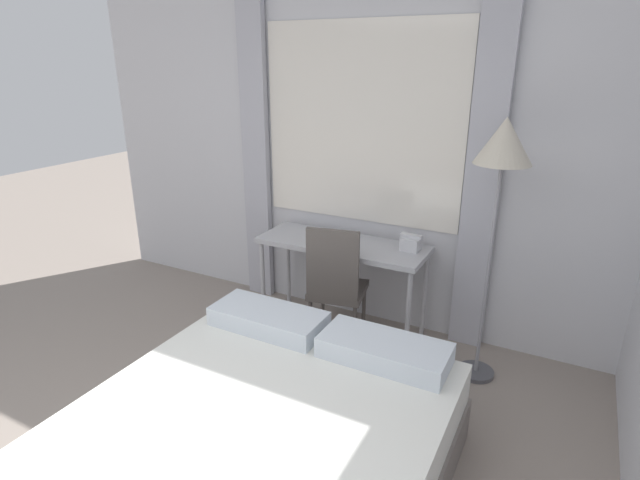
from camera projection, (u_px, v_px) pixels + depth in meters
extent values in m
cube|color=silver|center=(356.00, 157.00, 3.92)|extent=(5.05, 0.05, 2.70)
cube|color=white|center=(360.00, 125.00, 3.79)|extent=(1.61, 0.01, 1.50)
cube|color=#B2B2BC|center=(256.00, 155.00, 4.27)|extent=(0.24, 0.06, 2.60)
cube|color=#B2B2BC|center=(483.00, 178.00, 3.44)|extent=(0.24, 0.06, 2.60)
cube|color=#B2B2B7|center=(342.00, 245.00, 3.85)|extent=(1.31, 0.48, 0.04)
cylinder|color=#B2B2B7|center=(263.00, 282.00, 4.08)|extent=(0.04, 0.04, 0.71)
cylinder|color=#B2B2B7|center=(408.00, 317.00, 3.54)|extent=(0.04, 0.04, 0.71)
cylinder|color=#B2B2B7|center=(288.00, 265.00, 4.41)|extent=(0.04, 0.04, 0.71)
cylinder|color=#B2B2B7|center=(424.00, 294.00, 3.87)|extent=(0.04, 0.04, 0.71)
cube|color=#59514C|center=(338.00, 290.00, 3.78)|extent=(0.47, 0.47, 0.05)
cube|color=#59514C|center=(332.00, 264.00, 3.52)|extent=(0.38, 0.11, 0.52)
cylinder|color=#59514C|center=(310.00, 324.00, 3.75)|extent=(0.03, 0.03, 0.40)
cylinder|color=#59514C|center=(355.00, 330.00, 3.66)|extent=(0.03, 0.03, 0.40)
cylinder|color=#59514C|center=(323.00, 304.00, 4.05)|extent=(0.03, 0.03, 0.40)
cylinder|color=#59514C|center=(364.00, 309.00, 3.96)|extent=(0.03, 0.03, 0.40)
cube|color=silver|center=(247.00, 442.00, 2.35)|extent=(1.66, 1.91, 0.23)
cube|color=silver|center=(269.00, 319.00, 3.10)|extent=(0.71, 0.32, 0.12)
cube|color=silver|center=(384.00, 350.00, 2.76)|extent=(0.71, 0.32, 0.12)
cylinder|color=#4C4C51|center=(475.00, 372.00, 3.49)|extent=(0.25, 0.25, 0.03)
cylinder|color=gray|center=(488.00, 275.00, 3.23)|extent=(0.02, 0.02, 1.45)
cone|color=beige|center=(505.00, 141.00, 2.94)|extent=(0.34, 0.34, 0.28)
cube|color=silver|center=(411.00, 244.00, 3.67)|extent=(0.13, 0.13, 0.10)
cube|color=silver|center=(411.00, 236.00, 3.65)|extent=(0.16, 0.05, 0.02)
cube|color=navy|center=(331.00, 242.00, 3.82)|extent=(0.25, 0.21, 0.02)
cube|color=white|center=(331.00, 241.00, 3.82)|extent=(0.24, 0.20, 0.01)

